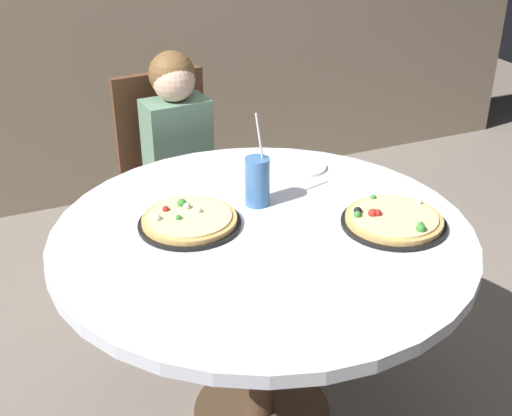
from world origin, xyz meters
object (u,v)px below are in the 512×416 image
(diner_child, at_px, (187,198))
(pizza_cheese, at_px, (393,220))
(dining_table, at_px, (262,255))
(pizza_veggie, at_px, (189,220))
(chair_wooden, at_px, (171,172))
(plate_small, at_px, (301,167))
(soda_cup, at_px, (257,181))

(diner_child, bearing_deg, pizza_cheese, -68.05)
(dining_table, relative_size, pizza_veggie, 4.05)
(chair_wooden, distance_m, pizza_veggie, 0.91)
(diner_child, height_order, plate_small, diner_child)
(plate_small, bearing_deg, pizza_veggie, -154.53)
(dining_table, bearing_deg, chair_wooden, 90.40)
(pizza_veggie, bearing_deg, chair_wooden, 77.71)
(diner_child, xyz_separation_m, plate_small, (0.31, -0.44, 0.27))
(chair_wooden, distance_m, plate_small, 0.73)
(chair_wooden, relative_size, pizza_veggie, 3.01)
(pizza_veggie, distance_m, pizza_cheese, 0.62)
(soda_cup, bearing_deg, pizza_veggie, -169.14)
(pizza_veggie, distance_m, plate_small, 0.56)
(dining_table, xyz_separation_m, chair_wooden, (-0.01, 0.97, -0.13))
(chair_wooden, xyz_separation_m, plate_small, (0.32, -0.62, 0.22))
(diner_child, relative_size, soda_cup, 3.52)
(chair_wooden, xyz_separation_m, pizza_cheese, (0.38, -1.11, 0.24))
(dining_table, distance_m, diner_child, 0.81)
(chair_wooden, distance_m, soda_cup, 0.87)
(diner_child, bearing_deg, soda_cup, -85.70)
(pizza_veggie, height_order, plate_small, pizza_veggie)
(dining_table, relative_size, plate_small, 7.12)
(plate_small, bearing_deg, soda_cup, -143.21)
(soda_cup, bearing_deg, plate_small, 36.79)
(chair_wooden, xyz_separation_m, diner_child, (0.01, -0.18, -0.05))
(pizza_veggie, distance_m, soda_cup, 0.26)
(chair_wooden, bearing_deg, dining_table, -89.60)
(dining_table, height_order, chair_wooden, chair_wooden)
(plate_small, bearing_deg, diner_child, 125.10)
(pizza_veggie, xyz_separation_m, plate_small, (0.51, 0.24, -0.01))
(dining_table, height_order, diner_child, diner_child)
(chair_wooden, bearing_deg, soda_cup, -85.79)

